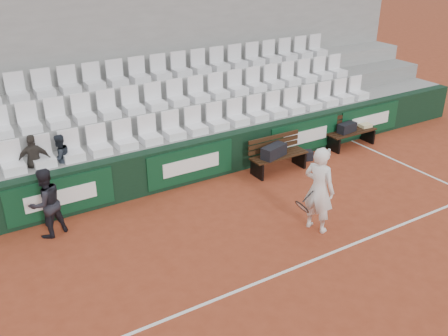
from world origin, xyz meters
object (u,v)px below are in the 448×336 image
Objects in this scene: sports_bag_right at (347,128)px; spectator_b at (31,141)px; bench_right at (351,139)px; tennis_player at (319,190)px; water_bottle_far at (329,154)px; sports_bag_left at (274,151)px; sports_bag_ground at (304,155)px; water_bottle_near at (255,171)px; ball_kid at (46,203)px; bench_left at (279,163)px; spectator_c at (57,138)px.

spectator_b is (-7.97, 0.88, 1.00)m from sports_bag_right.
tennis_player reaches higher than bench_right.
water_bottle_far is at bearing -164.15° from bench_right.
sports_bag_ground is at bearing 11.19° from sports_bag_left.
tennis_player is at bearing 157.10° from spectator_b.
water_bottle_near is 1.01× the size of water_bottle_far.
ball_kid is at bearing 179.44° from water_bottle_far.
bench_left is 1.02m from sports_bag_ground.
bench_left is 1.00× the size of bench_right.
tennis_player is (-3.49, -2.80, 0.31)m from sports_bag_right.
bench_right is at bearing 5.38° from bench_left.
water_bottle_near is 2.75m from tennis_player.
bench_left is at bearing 68.89° from tennis_player.
ball_kid is at bearing 179.80° from bench_left.
bench_right is at bearing 15.85° from water_bottle_far.
sports_bag_left is 2.65× the size of water_bottle_near.
sports_bag_right is 1.05m from water_bottle_far.
spectator_b is (-5.27, 1.19, 0.98)m from sports_bag_left.
spectator_c reaches higher than tennis_player.
bench_left is 0.85× the size of tennis_player.
bench_left is 5.77× the size of water_bottle_near.
bench_right is 1.69m from sports_bag_ground.
tennis_player is at bearing -107.44° from sports_bag_left.
bench_right is at bearing 149.22° from spectator_c.
tennis_player is 1.69× the size of spectator_c.
bench_left is 5.74m from spectator_b.
water_bottle_far is at bearing -160.02° from sports_bag_right.
bench_right is 4.65m from tennis_player.
sports_bag_right is at bearing 3.33° from water_bottle_near.
water_bottle_near is at bearing 161.37° from ball_kid.
spectator_c is at bearing -163.47° from spectator_b.
ball_kid is (-8.08, -0.25, 0.13)m from sports_bag_right.
bench_left is at bearing 160.36° from ball_kid.
sports_bag_ground is at bearing 3.82° from water_bottle_near.
tennis_player is at bearing 131.52° from ball_kid.
spectator_c is at bearing 166.85° from bench_left.
spectator_c is (-7.46, 0.88, 0.94)m from sports_bag_right.
bench_right is 1.06× the size of ball_kid.
tennis_player reaches higher than bench_left.
water_bottle_far is 0.15× the size of tennis_player.
sports_bag_ground is at bearing -178.16° from bench_right.
tennis_player is 5.45m from spectator_c.
spectator_b reaches higher than sports_bag_left.
bench_right is at bearing 2.82° from water_bottle_near.
spectator_b reaches higher than sports_bag_ground.
bench_left is 3.66× the size of sports_bag_ground.
water_bottle_near is at bearing -176.67° from sports_bag_right.
water_bottle_near is at bearing 142.06° from spectator_c.
sports_bag_left is 5.49m from spectator_b.
ball_kid is (-6.57, -0.18, 0.58)m from sports_bag_ground.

